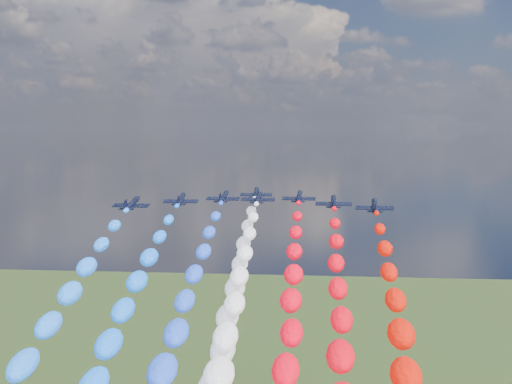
# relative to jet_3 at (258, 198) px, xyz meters

# --- Properties ---
(jet_0) EXTENTS (8.98, 11.88, 4.67)m
(jet_0) POSITION_rel_jet_3_xyz_m (-27.41, -15.34, 0.00)
(jet_0) COLOR black
(jet_1) EXTENTS (8.83, 11.77, 4.67)m
(jet_1) POSITION_rel_jet_3_xyz_m (-18.10, -5.73, 0.00)
(jet_1) COLOR black
(trail_1) EXTENTS (5.81, 118.33, 46.72)m
(trail_1) POSITION_rel_jet_3_xyz_m (-18.10, -66.60, -21.42)
(trail_1) COLOR #166BFF
(jet_2) EXTENTS (9.02, 11.90, 4.67)m
(jet_2) POSITION_rel_jet_3_xyz_m (-8.74, 1.08, 0.00)
(jet_2) COLOR black
(trail_2) EXTENTS (5.81, 118.33, 46.72)m
(trail_2) POSITION_rel_jet_3_xyz_m (-8.74, -59.79, -21.42)
(trail_2) COLOR blue
(jet_3) EXTENTS (8.35, 11.43, 4.67)m
(jet_3) POSITION_rel_jet_3_xyz_m (0.00, 0.00, 0.00)
(jet_3) COLOR black
(trail_3) EXTENTS (5.81, 118.33, 46.72)m
(trail_3) POSITION_rel_jet_3_xyz_m (0.00, -60.87, -21.42)
(trail_3) COLOR white
(jet_4) EXTENTS (8.66, 11.65, 4.67)m
(jet_4) POSITION_rel_jet_3_xyz_m (-1.57, 11.56, 0.00)
(jet_4) COLOR black
(trail_4) EXTENTS (5.81, 118.33, 46.72)m
(trail_4) POSITION_rel_jet_3_xyz_m (-1.57, -49.31, -21.42)
(trail_4) COLOR silver
(jet_5) EXTENTS (8.82, 11.76, 4.67)m
(jet_5) POSITION_rel_jet_3_xyz_m (9.98, 2.94, 0.00)
(jet_5) COLOR black
(trail_5) EXTENTS (5.81, 118.33, 46.72)m
(trail_5) POSITION_rel_jet_3_xyz_m (9.98, -57.93, -21.42)
(trail_5) COLOR #F20218
(jet_6) EXTENTS (8.56, 11.58, 4.67)m
(jet_6) POSITION_rel_jet_3_xyz_m (18.29, -7.80, 0.00)
(jet_6) COLOR black
(jet_7) EXTENTS (8.95, 11.85, 4.67)m
(jet_7) POSITION_rel_jet_3_xyz_m (27.08, -14.87, 0.00)
(jet_7) COLOR black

